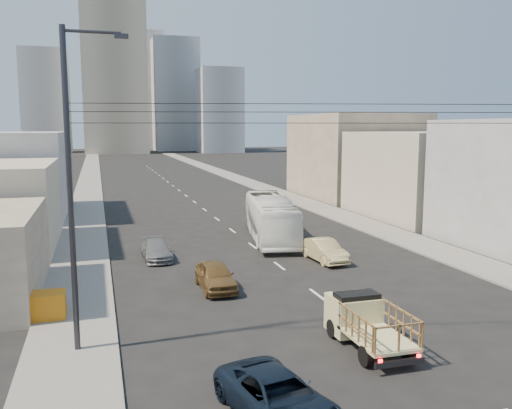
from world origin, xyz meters
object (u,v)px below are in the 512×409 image
flatbed_pickup (367,320)px  crate_stack (44,305)px  navy_pickup (278,397)px  sedan_tan (324,250)px  city_bus (271,218)px  sedan_brown (215,276)px  streetlamp_left (73,183)px  sedan_grey (156,250)px

flatbed_pickup → crate_stack: size_ratio=2.45×
navy_pickup → crate_stack: navy_pickup is taller
navy_pickup → sedan_tan: 19.20m
navy_pickup → city_bus: 25.61m
city_bus → crate_stack: (-14.93, -13.80, -0.95)m
navy_pickup → sedan_tan: bearing=49.6°
sedan_brown → city_bus: bearing=59.1°
crate_stack → sedan_tan: bearing=21.7°
city_bus → streetlamp_left: 22.70m
sedan_brown → flatbed_pickup: bearing=-66.3°
flatbed_pickup → city_bus: (2.70, 20.39, 0.55)m
sedan_grey → navy_pickup: bearing=-87.7°
flatbed_pickup → sedan_brown: flatbed_pickup is taller
navy_pickup → crate_stack: bearing=111.5°
city_bus → sedan_tan: bearing=-70.4°
city_bus → sedan_tan: 7.54m
flatbed_pickup → streetlamp_left: streetlamp_left is taller
crate_stack → sedan_brown: bearing=16.7°
flatbed_pickup → sedan_brown: size_ratio=1.04×
flatbed_pickup → streetlamp_left: (-10.63, 2.64, 5.34)m
sedan_brown → streetlamp_left: (-6.61, -6.40, 5.72)m
sedan_brown → sedan_tan: bearing=26.3°
city_bus → flatbed_pickup: bearing=-87.2°
flatbed_pickup → crate_stack: 13.90m
crate_stack → sedan_grey: bearing=59.1°
sedan_brown → sedan_grey: sedan_brown is taller
sedan_grey → crate_stack: crate_stack is taller
city_bus → sedan_tan: size_ratio=2.77×
sedan_brown → navy_pickup: bearing=-94.4°
sedan_brown → streetlamp_left: 10.84m
flatbed_pickup → sedan_grey: bearing=110.9°
sedan_tan → crate_stack: sedan_tan is taller
city_bus → streetlamp_left: (-13.32, -17.74, 4.79)m
flatbed_pickup → navy_pickup: 6.41m
sedan_tan → streetlamp_left: 18.74m
city_bus → sedan_brown: (-6.71, -11.34, -0.92)m
city_bus → sedan_grey: (-9.01, -3.89, -1.04)m
flatbed_pickup → crate_stack: flatbed_pickup is taller
sedan_brown → crate_stack: bearing=-163.6°
flatbed_pickup → sedan_brown: bearing=113.9°
sedan_grey → sedan_tan: bearing=-20.3°
navy_pickup → sedan_brown: bearing=72.9°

